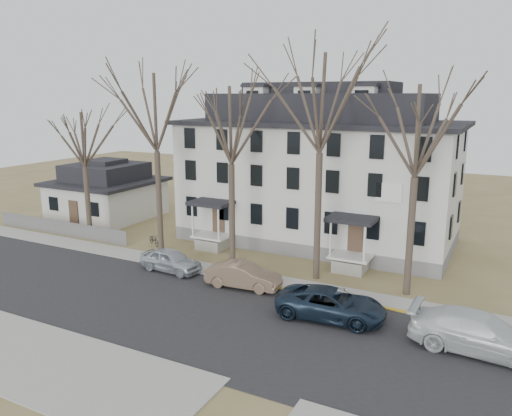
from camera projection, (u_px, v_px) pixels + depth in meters
The scene contains 18 objects.
ground at pixel (220, 342), 23.01m from camera, with size 120.00×120.00×0.00m, color olive.
main_road at pixel (241, 325), 24.74m from camera, with size 120.00×10.00×0.04m, color #27272A.
far_sidewalk at pixel (290, 285), 29.94m from camera, with size 120.00×2.00×0.08m, color #A09F97.
near_sidewalk_left at pixel (9, 350), 22.25m from camera, with size 20.00×5.00×0.08m, color #A09F97.
yellow_curb at pixel (368, 306), 26.92m from camera, with size 14.00×0.25×0.06m, color gold.
boarding_house at pixel (319, 172), 38.27m from camera, with size 20.80×12.36×12.05m.
small_house at pixel (107, 193), 46.21m from camera, with size 8.70×8.70×5.00m.
fence at pixel (61, 235), 40.63m from camera, with size 14.00×0.06×1.20m, color gray.
tree_far_left at pixel (155, 107), 34.13m from camera, with size 8.40×8.40×13.72m.
tree_mid_left at pixel (231, 120), 31.61m from camera, with size 7.80×7.80×12.74m.
tree_center at pixel (321, 96), 28.60m from camera, with size 9.00×9.00×14.70m.
tree_mid_right at pixel (418, 125), 26.47m from camera, with size 7.80×7.80×12.74m.
tree_bungalow at pixel (83, 136), 37.75m from camera, with size 6.60×6.60×10.78m.
car_silver at pixel (171, 261), 32.06m from camera, with size 1.71×4.25×1.45m, color silver.
car_tan at pixel (243, 276), 29.33m from camera, with size 1.56×4.47×1.47m, color #7B614D.
car_navy at pixel (331, 305), 25.26m from camera, with size 2.54×5.51×1.53m, color #182637.
car_white at pixel (479, 334), 21.95m from camera, with size 2.44×5.99×1.74m, color silver.
bicycle_left at pixel (154, 240), 37.63m from camera, with size 0.58×1.67×0.88m, color black.
Camera 1 is at (11.12, -17.96, 11.14)m, focal length 35.00 mm.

